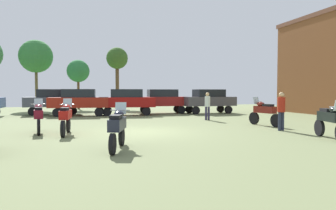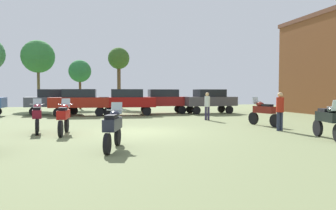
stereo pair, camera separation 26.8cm
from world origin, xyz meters
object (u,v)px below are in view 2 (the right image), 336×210
motorcycle_4 (64,117)px  tree_2 (38,57)px  motorcycle_8 (113,127)px  car_1 (80,100)px  motorcycle_1 (37,116)px  tree_5 (119,60)px  motorcycle_7 (264,112)px  person_1 (207,104)px  person_2 (280,108)px  car_5 (54,100)px  car_4 (127,100)px  tree_1 (80,71)px  car_2 (210,99)px  motorcycle_6 (328,120)px  car_6 (163,99)px

motorcycle_4 → tree_2: (-3.95, 20.93, 4.72)m
motorcycle_8 → car_1: 14.32m
motorcycle_1 → tree_5: bearing=67.3°
motorcycle_7 → person_1: bearing=101.0°
motorcycle_1 → person_2: person_2 is taller
motorcycle_1 → motorcycle_8: motorcycle_1 is taller
motorcycle_8 → tree_5: bearing=100.4°
car_5 → car_4: bearing=-117.8°
person_2 → tree_1: tree_1 is taller
person_2 → tree_2: (-13.49, 22.22, 4.41)m
person_1 → person_2: size_ratio=0.99×
motorcycle_1 → tree_1: size_ratio=0.43×
car_1 → car_2: same height
motorcycle_6 → person_2: (-0.20, 2.70, 0.30)m
tree_5 → tree_2: bearing=177.8°
car_2 → car_5: 12.61m
car_6 → person_1: 6.81m
car_6 → car_4: bearing=113.4°
car_4 → motorcycle_7: bearing=-140.2°
motorcycle_1 → person_1: 10.20m
car_4 → car_2: bearing=-82.0°
motorcycle_8 → car_6: (5.37, 15.19, 0.45)m
motorcycle_1 → person_2: bearing=-18.4°
car_4 → car_5: bearing=75.1°
motorcycle_6 → car_6: car_6 is taller
motorcycle_7 → car_2: car_2 is taller
person_2 → car_4: bearing=111.7°
car_5 → person_1: car_5 is taller
person_1 → tree_2: (-12.28, 16.38, 4.43)m
person_1 → motorcycle_6: bearing=-67.8°
motorcycle_8 → motorcycle_7: bearing=46.2°
car_2 → motorcycle_6: bearing=173.4°
motorcycle_7 → car_2: (0.85, 9.44, 0.43)m
person_1 → person_2: person_2 is taller
motorcycle_6 → tree_5: size_ratio=0.33×
car_5 → motorcycle_1: bearing=176.0°
tree_5 → motorcycle_1: bearing=-105.7°
motorcycle_6 → car_5: 19.83m
tree_2 → car_5: bearing=-74.8°
motorcycle_4 → car_4: size_ratio=0.51×
car_1 → tree_2: bearing=27.1°
motorcycle_7 → tree_1: (-9.73, 18.97, 3.19)m
motorcycle_7 → car_2: 9.49m
motorcycle_4 → tree_2: tree_2 is taller
motorcycle_6 → tree_1: tree_1 is taller
car_2 → person_1: (-2.51, -5.65, -0.14)m
person_1 → car_4: bearing=141.3°
motorcycle_4 → car_2: car_2 is taller
car_6 → car_2: bearing=-102.7°
tree_2 → tree_5: bearing=-2.2°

